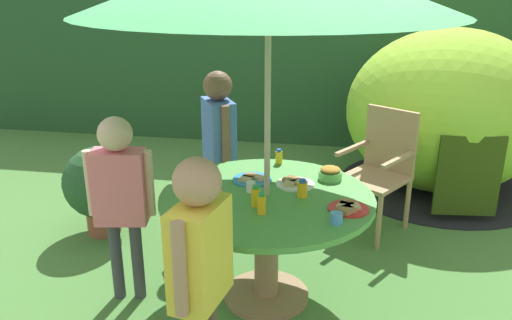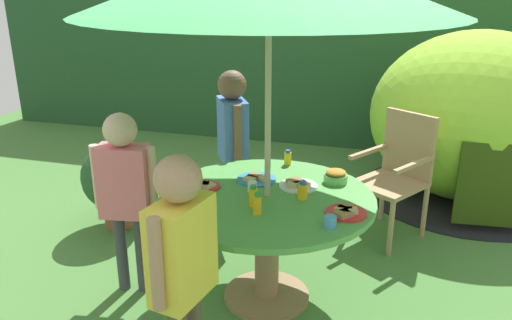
{
  "view_description": "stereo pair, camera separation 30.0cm",
  "coord_description": "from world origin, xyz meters",
  "px_view_note": "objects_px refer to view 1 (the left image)",
  "views": [
    {
      "loc": [
        0.42,
        -2.83,
        1.97
      ],
      "look_at": [
        -0.06,
        -0.04,
        0.96
      ],
      "focal_mm": 36.04,
      "sensor_mm": 36.0,
      "label": 1
    },
    {
      "loc": [
        0.71,
        -2.76,
        1.97
      ],
      "look_at": [
        -0.06,
        -0.04,
        0.96
      ],
      "focal_mm": 36.04,
      "sensor_mm": 36.0,
      "label": 2
    }
  ],
  "objects_px": {
    "plate_front_edge": "(252,179)",
    "juice_bottle_center_back": "(278,157)",
    "child_in_yellow_shirt": "(200,254)",
    "juice_bottle_near_left": "(262,204)",
    "juice_bottle_center_front": "(302,189)",
    "dome_tent": "(446,112)",
    "child_in_pink_shirt": "(120,187)",
    "juice_bottle_far_left": "(256,196)",
    "plate_far_right": "(202,188)",
    "wooden_chair": "(381,165)",
    "plate_mid_left": "(348,208)",
    "child_in_blue_shirt": "(219,132)",
    "potted_plant": "(100,185)",
    "garden_table": "(267,219)",
    "snack_bowl": "(330,173)",
    "cup_near": "(251,187)",
    "cup_far": "(336,218)",
    "plate_near_right": "(295,183)"
  },
  "relations": [
    {
      "from": "plate_front_edge",
      "to": "juice_bottle_center_front",
      "type": "distance_m",
      "value": 0.4
    },
    {
      "from": "juice_bottle_center_front",
      "to": "cup_near",
      "type": "height_order",
      "value": "juice_bottle_center_front"
    },
    {
      "from": "child_in_pink_shirt",
      "to": "plate_front_edge",
      "type": "height_order",
      "value": "child_in_pink_shirt"
    },
    {
      "from": "juice_bottle_far_left",
      "to": "juice_bottle_center_back",
      "type": "xyz_separation_m",
      "value": [
        0.04,
        0.73,
        -0.01
      ]
    },
    {
      "from": "juice_bottle_far_left",
      "to": "cup_near",
      "type": "height_order",
      "value": "juice_bottle_far_left"
    },
    {
      "from": "dome_tent",
      "to": "cup_far",
      "type": "relative_size",
      "value": 30.57
    },
    {
      "from": "juice_bottle_far_left",
      "to": "child_in_yellow_shirt",
      "type": "bearing_deg",
      "value": -100.07
    },
    {
      "from": "child_in_yellow_shirt",
      "to": "wooden_chair",
      "type": "bearing_deg",
      "value": -13.54
    },
    {
      "from": "plate_mid_left",
      "to": "cup_far",
      "type": "relative_size",
      "value": 3.39
    },
    {
      "from": "plate_mid_left",
      "to": "dome_tent",
      "type": "bearing_deg",
      "value": 68.09
    },
    {
      "from": "snack_bowl",
      "to": "juice_bottle_near_left",
      "type": "bearing_deg",
      "value": -121.56
    },
    {
      "from": "child_in_yellow_shirt",
      "to": "plate_near_right",
      "type": "relative_size",
      "value": 5.16
    },
    {
      "from": "plate_front_edge",
      "to": "juice_bottle_center_front",
      "type": "bearing_deg",
      "value": -30.83
    },
    {
      "from": "plate_front_edge",
      "to": "plate_mid_left",
      "type": "height_order",
      "value": "same"
    },
    {
      "from": "plate_far_right",
      "to": "juice_bottle_center_front",
      "type": "xyz_separation_m",
      "value": [
        0.62,
        -0.0,
        0.04
      ]
    },
    {
      "from": "plate_front_edge",
      "to": "juice_bottle_center_back",
      "type": "xyz_separation_m",
      "value": [
        0.13,
        0.35,
        0.04
      ]
    },
    {
      "from": "garden_table",
      "to": "juice_bottle_center_back",
      "type": "distance_m",
      "value": 0.6
    },
    {
      "from": "potted_plant",
      "to": "plate_front_edge",
      "type": "bearing_deg",
      "value": -19.0
    },
    {
      "from": "plate_front_edge",
      "to": "child_in_yellow_shirt",
      "type": "bearing_deg",
      "value": -91.92
    },
    {
      "from": "snack_bowl",
      "to": "dome_tent",
      "type": "bearing_deg",
      "value": 60.41
    },
    {
      "from": "plate_far_right",
      "to": "juice_bottle_center_back",
      "type": "xyz_separation_m",
      "value": [
        0.41,
        0.55,
        0.04
      ]
    },
    {
      "from": "child_in_pink_shirt",
      "to": "cup_near",
      "type": "distance_m",
      "value": 0.79
    },
    {
      "from": "wooden_chair",
      "to": "child_in_blue_shirt",
      "type": "height_order",
      "value": "child_in_blue_shirt"
    },
    {
      "from": "plate_far_right",
      "to": "plate_front_edge",
      "type": "distance_m",
      "value": 0.34
    },
    {
      "from": "wooden_chair",
      "to": "child_in_blue_shirt",
      "type": "relative_size",
      "value": 0.75
    },
    {
      "from": "garden_table",
      "to": "child_in_pink_shirt",
      "type": "relative_size",
      "value": 1.08
    },
    {
      "from": "dome_tent",
      "to": "juice_bottle_center_back",
      "type": "distance_m",
      "value": 2.09
    },
    {
      "from": "dome_tent",
      "to": "child_in_pink_shirt",
      "type": "xyz_separation_m",
      "value": [
        -2.27,
        -2.27,
        0.01
      ]
    },
    {
      "from": "dome_tent",
      "to": "plate_far_right",
      "type": "bearing_deg",
      "value": -136.42
    },
    {
      "from": "dome_tent",
      "to": "juice_bottle_center_back",
      "type": "xyz_separation_m",
      "value": [
        -1.4,
        -1.56,
        0.01
      ]
    },
    {
      "from": "snack_bowl",
      "to": "cup_near",
      "type": "relative_size",
      "value": 2.31
    },
    {
      "from": "dome_tent",
      "to": "juice_bottle_far_left",
      "type": "height_order",
      "value": "dome_tent"
    },
    {
      "from": "juice_bottle_center_back",
      "to": "plate_far_right",
      "type": "bearing_deg",
      "value": -126.39
    },
    {
      "from": "garden_table",
      "to": "cup_near",
      "type": "height_order",
      "value": "cup_near"
    },
    {
      "from": "child_in_yellow_shirt",
      "to": "plate_mid_left",
      "type": "relative_size",
      "value": 5.43
    },
    {
      "from": "child_in_blue_shirt",
      "to": "cup_far",
      "type": "bearing_deg",
      "value": 8.01
    },
    {
      "from": "child_in_pink_shirt",
      "to": "plate_near_right",
      "type": "relative_size",
      "value": 4.95
    },
    {
      "from": "child_in_blue_shirt",
      "to": "cup_far",
      "type": "xyz_separation_m",
      "value": [
        0.93,
        -1.2,
        -0.08
      ]
    },
    {
      "from": "snack_bowl",
      "to": "juice_bottle_far_left",
      "type": "xyz_separation_m",
      "value": [
        -0.41,
        -0.49,
        0.02
      ]
    },
    {
      "from": "cup_near",
      "to": "potted_plant",
      "type": "bearing_deg",
      "value": 154.57
    },
    {
      "from": "juice_bottle_center_front",
      "to": "cup_far",
      "type": "xyz_separation_m",
      "value": [
        0.21,
        -0.32,
        -0.02
      ]
    },
    {
      "from": "potted_plant",
      "to": "child_in_yellow_shirt",
      "type": "bearing_deg",
      "value": -50.75
    },
    {
      "from": "wooden_chair",
      "to": "dome_tent",
      "type": "relative_size",
      "value": 0.47
    },
    {
      "from": "wooden_chair",
      "to": "plate_near_right",
      "type": "xyz_separation_m",
      "value": [
        -0.6,
        -0.96,
        0.19
      ]
    },
    {
      "from": "juice_bottle_near_left",
      "to": "juice_bottle_far_left",
      "type": "relative_size",
      "value": 0.98
    },
    {
      "from": "potted_plant",
      "to": "plate_far_right",
      "type": "relative_size",
      "value": 3.73
    },
    {
      "from": "child_in_pink_shirt",
      "to": "juice_bottle_far_left",
      "type": "bearing_deg",
      "value": -10.73
    },
    {
      "from": "child_in_yellow_shirt",
      "to": "juice_bottle_center_front",
      "type": "relative_size",
      "value": 11.25
    },
    {
      "from": "child_in_pink_shirt",
      "to": "juice_bottle_far_left",
      "type": "height_order",
      "value": "child_in_pink_shirt"
    },
    {
      "from": "juice_bottle_near_left",
      "to": "juice_bottle_center_front",
      "type": "relative_size",
      "value": 1.11
    }
  ]
}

